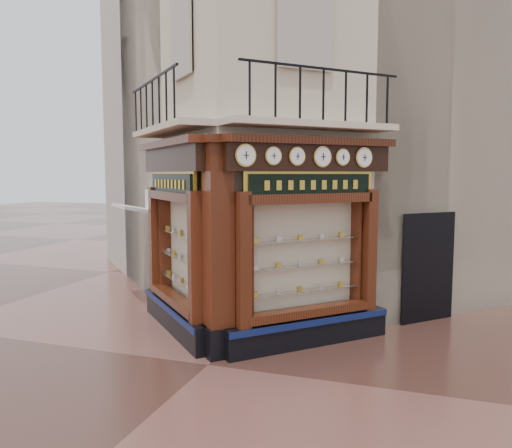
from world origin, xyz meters
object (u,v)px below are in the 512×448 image
at_px(corner_pilaster, 218,250).
at_px(clock_c, 297,156).
at_px(clock_f, 364,157).
at_px(clock_e, 343,157).
at_px(awning, 139,305).
at_px(signboard_right, 311,185).
at_px(clock_a, 245,155).
at_px(clock_d, 322,157).
at_px(clock_b, 273,156).
at_px(signboard_left, 172,184).

relative_size(corner_pilaster, clock_c, 11.78).
bearing_deg(clock_f, clock_e, -180.00).
bearing_deg(awning, signboard_right, -153.45).
xyz_separation_m(clock_e, signboard_right, (-0.52, -0.36, -0.52)).
distance_m(corner_pilaster, signboard_right, 2.12).
distance_m(corner_pilaster, clock_f, 3.35).
distance_m(clock_a, clock_e, 2.03).
bearing_deg(clock_d, clock_b, 180.00).
xyz_separation_m(clock_a, awning, (-3.86, 2.67, -3.62)).
bearing_deg(signboard_right, clock_b, -172.76).
xyz_separation_m(clock_c, signboard_right, (0.19, 0.35, -0.52)).
bearing_deg(clock_e, clock_b, 180.00).
xyz_separation_m(corner_pilaster, clock_c, (1.27, 0.66, 1.67)).
relative_size(clock_e, clock_f, 0.82).
bearing_deg(corner_pilaster, awning, 96.81).
distance_m(clock_d, signboard_right, 0.56).
relative_size(clock_a, clock_e, 1.23).
bearing_deg(corner_pilaster, clock_b, -25.90).
relative_size(corner_pilaster, clock_e, 12.37).
bearing_deg(clock_b, clock_e, -0.00).
distance_m(corner_pilaster, clock_a, 1.76).
relative_size(clock_f, signboard_right, 0.19).
distance_m(clock_f, signboard_right, 1.24).
relative_size(corner_pilaster, clock_f, 10.08).
xyz_separation_m(clock_b, awning, (-4.24, 2.29, -3.62)).
relative_size(corner_pilaster, clock_a, 10.03).
xyz_separation_m(clock_d, clock_e, (0.32, 0.32, 0.00)).
relative_size(clock_e, awning, 0.21).
distance_m(clock_a, awning, 5.92).
relative_size(clock_c, awning, 0.22).
bearing_deg(clock_a, clock_c, -0.00).
xyz_separation_m(clock_d, awning, (-4.97, 1.56, -3.62)).
bearing_deg(clock_c, clock_e, 0.00).
bearing_deg(corner_pilaster, clock_a, -51.45).
distance_m(signboard_left, signboard_right, 2.92).
height_order(clock_a, clock_b, clock_a).
bearing_deg(clock_a, clock_e, 0.00).
bearing_deg(clock_c, signboard_right, 16.06).
distance_m(clock_b, clock_f, 1.99).
xyz_separation_m(clock_e, signboard_left, (-3.44, -0.36, -0.52)).
relative_size(corner_pilaster, signboard_left, 1.95).
relative_size(clock_a, signboard_left, 0.19).
distance_m(clock_d, clock_f, 0.96).
distance_m(corner_pilaster, clock_e, 2.93).
xyz_separation_m(clock_d, signboard_right, (-0.19, -0.04, -0.52)).
relative_size(clock_d, signboard_right, 0.19).
bearing_deg(clock_e, signboard_left, 140.98).
height_order(clock_b, awning, clock_b).
bearing_deg(signboard_left, signboard_right, -135.00).
bearing_deg(clock_d, signboard_left, 135.68).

